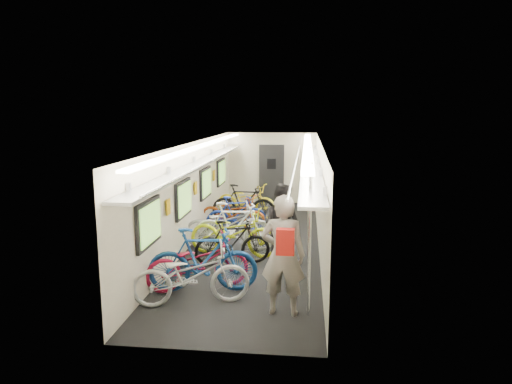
% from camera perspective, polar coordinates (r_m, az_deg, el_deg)
% --- Properties ---
extents(train_car_shell, '(10.00, 10.00, 10.00)m').
position_cam_1_polar(train_car_shell, '(11.37, -1.50, 2.69)').
color(train_car_shell, black).
rests_on(train_car_shell, ground).
extents(bicycle_0, '(2.01, 1.18, 1.00)m').
position_cam_1_polar(bicycle_0, '(7.58, -8.10, -10.26)').
color(bicycle_0, silver).
rests_on(bicycle_0, ground).
extents(bicycle_1, '(1.97, 0.82, 1.15)m').
position_cam_1_polar(bicycle_1, '(8.05, -6.66, -8.44)').
color(bicycle_1, navy).
rests_on(bicycle_1, ground).
extents(bicycle_2, '(1.94, 1.34, 0.97)m').
position_cam_1_polar(bicycle_2, '(8.20, -7.26, -8.77)').
color(bicycle_2, maroon).
rests_on(bicycle_2, ground).
extents(bicycle_3, '(1.62, 0.84, 0.94)m').
position_cam_1_polar(bicycle_3, '(9.40, -2.96, -6.32)').
color(bicycle_3, black).
rests_on(bicycle_3, ground).
extents(bicycle_4, '(2.05, 0.96, 1.04)m').
position_cam_1_polar(bicycle_4, '(9.97, -2.83, -5.06)').
color(bicycle_4, '#C4CF13').
rests_on(bicycle_4, ground).
extents(bicycle_5, '(1.89, 0.64, 1.12)m').
position_cam_1_polar(bicycle_5, '(10.28, -2.71, -4.35)').
color(bicycle_5, white).
rests_on(bicycle_5, ground).
extents(bicycle_6, '(2.02, 1.07, 1.01)m').
position_cam_1_polar(bicycle_6, '(10.69, -3.79, -4.11)').
color(bicycle_6, '#A0A0A4').
rests_on(bicycle_6, ground).
extents(bicycle_7, '(1.66, 1.01, 0.96)m').
position_cam_1_polar(bicycle_7, '(11.85, -2.47, -2.79)').
color(bicycle_7, navy).
rests_on(bicycle_7, ground).
extents(bicycle_8, '(2.03, 1.23, 1.01)m').
position_cam_1_polar(bicycle_8, '(11.80, -2.85, -2.74)').
color(bicycle_8, '#963B10').
rests_on(bicycle_8, ground).
extents(bicycle_9, '(1.85, 0.61, 1.10)m').
position_cam_1_polar(bicycle_9, '(12.85, -1.55, -1.46)').
color(bicycle_9, black).
rests_on(bicycle_9, ground).
extents(bicycle_10, '(2.03, 1.26, 1.01)m').
position_cam_1_polar(bicycle_10, '(13.53, -1.24, -1.06)').
color(bicycle_10, yellow).
rests_on(bicycle_10, ground).
extents(passenger_near, '(0.73, 0.51, 1.90)m').
position_cam_1_polar(passenger_near, '(7.05, 3.39, -7.89)').
color(passenger_near, gray).
rests_on(passenger_near, ground).
extents(passenger_mid, '(1.02, 0.94, 1.71)m').
position_cam_1_polar(passenger_mid, '(9.24, 3.17, -4.15)').
color(passenger_mid, black).
rests_on(passenger_mid, ground).
extents(backpack, '(0.26, 0.14, 0.38)m').
position_cam_1_polar(backpack, '(6.57, 3.68, -6.23)').
color(backpack, red).
rests_on(backpack, passenger_near).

